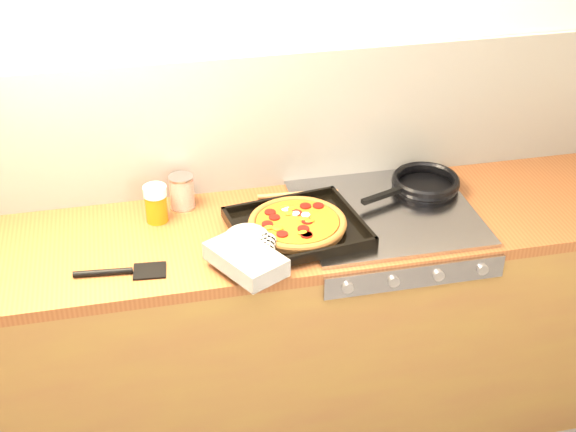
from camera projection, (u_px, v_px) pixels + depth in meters
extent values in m
plane|color=beige|center=(240.00, 97.00, 2.75)|extent=(3.20, 0.00, 3.20)
cube|color=silver|center=(241.00, 125.00, 2.79)|extent=(3.20, 0.02, 0.50)
cube|color=brown|center=(260.00, 337.00, 2.93)|extent=(3.20, 0.60, 0.86)
cube|color=brown|center=(258.00, 234.00, 2.70)|extent=(3.20, 0.60, 0.04)
cube|color=#9D9DA2|center=(414.00, 275.00, 2.54)|extent=(0.60, 0.03, 0.08)
cylinder|color=#A5A5AA|center=(348.00, 287.00, 2.49)|extent=(0.04, 0.02, 0.04)
cylinder|color=#A5A5AA|center=(393.00, 281.00, 2.52)|extent=(0.04, 0.02, 0.04)
cylinder|color=#A5A5AA|center=(438.00, 275.00, 2.55)|extent=(0.04, 0.02, 0.04)
cylinder|color=#A5A5AA|center=(482.00, 269.00, 2.57)|extent=(0.04, 0.02, 0.04)
cube|color=#9D9DA2|center=(386.00, 213.00, 2.77)|extent=(0.60, 0.56, 0.02)
cube|color=black|center=(297.00, 230.00, 2.64)|extent=(0.46, 0.42, 0.01)
cube|color=black|center=(279.00, 200.00, 2.77)|extent=(0.41, 0.07, 0.02)
cube|color=black|center=(318.00, 253.00, 2.49)|extent=(0.41, 0.07, 0.02)
cube|color=black|center=(353.00, 214.00, 2.69)|extent=(0.07, 0.36, 0.02)
cube|color=black|center=(239.00, 237.00, 2.57)|extent=(0.07, 0.36, 0.02)
cylinder|color=#93572A|center=(297.00, 225.00, 2.63)|extent=(0.35, 0.35, 0.02)
torus|color=#93572A|center=(297.00, 223.00, 2.63)|extent=(0.37, 0.37, 0.02)
cylinder|color=orange|center=(297.00, 222.00, 2.63)|extent=(0.31, 0.31, 0.01)
cylinder|color=maroon|center=(307.00, 221.00, 2.62)|extent=(0.04, 0.04, 0.01)
cylinder|color=maroon|center=(270.00, 212.00, 2.67)|extent=(0.04, 0.04, 0.01)
cylinder|color=maroon|center=(306.00, 235.00, 2.55)|extent=(0.04, 0.04, 0.01)
cylinder|color=maroon|center=(267.00, 224.00, 2.60)|extent=(0.04, 0.04, 0.01)
cylinder|color=maroon|center=(305.00, 206.00, 2.70)|extent=(0.04, 0.04, 0.01)
cylinder|color=maroon|center=(296.00, 213.00, 2.66)|extent=(0.04, 0.04, 0.01)
cylinder|color=maroon|center=(282.00, 234.00, 2.55)|extent=(0.04, 0.04, 0.01)
cylinder|color=maroon|center=(318.00, 206.00, 2.70)|extent=(0.04, 0.04, 0.01)
cylinder|color=maroon|center=(307.00, 234.00, 2.55)|extent=(0.04, 0.04, 0.01)
cylinder|color=maroon|center=(303.00, 229.00, 2.58)|extent=(0.04, 0.04, 0.01)
cylinder|color=maroon|center=(274.00, 217.00, 2.64)|extent=(0.04, 0.04, 0.01)
ellipsoid|color=orange|center=(276.00, 227.00, 2.59)|extent=(0.04, 0.03, 0.01)
ellipsoid|color=orange|center=(269.00, 227.00, 2.58)|extent=(0.04, 0.03, 0.01)
ellipsoid|color=orange|center=(289.00, 213.00, 2.66)|extent=(0.04, 0.03, 0.01)
ellipsoid|color=orange|center=(284.00, 208.00, 2.69)|extent=(0.04, 0.03, 0.01)
ellipsoid|color=orange|center=(302.00, 232.00, 2.56)|extent=(0.04, 0.03, 0.01)
ellipsoid|color=orange|center=(310.00, 221.00, 2.62)|extent=(0.04, 0.03, 0.01)
ellipsoid|color=orange|center=(304.00, 219.00, 2.63)|extent=(0.04, 0.03, 0.01)
ellipsoid|color=orange|center=(279.00, 229.00, 2.58)|extent=(0.04, 0.03, 0.01)
ellipsoid|color=orange|center=(291.00, 209.00, 2.68)|extent=(0.04, 0.03, 0.01)
ellipsoid|color=silver|center=(286.00, 209.00, 2.69)|extent=(0.04, 0.04, 0.01)
ellipsoid|color=silver|center=(296.00, 214.00, 2.66)|extent=(0.04, 0.04, 0.01)
ellipsoid|color=silver|center=(306.00, 215.00, 2.65)|extent=(0.04, 0.04, 0.01)
cube|color=black|center=(246.00, 259.00, 2.44)|extent=(0.25, 0.29, 0.06)
ellipsoid|color=black|center=(247.00, 237.00, 2.54)|extent=(0.17, 0.17, 0.06)
cylinder|color=black|center=(266.00, 249.00, 2.48)|extent=(0.08, 0.11, 0.05)
cylinder|color=black|center=(425.00, 187.00, 2.89)|extent=(0.29, 0.29, 0.01)
torus|color=black|center=(426.00, 182.00, 2.88)|extent=(0.31, 0.31, 0.03)
cube|color=black|center=(383.00, 195.00, 2.79)|extent=(0.17, 0.08, 0.02)
cylinder|color=#B0140E|center=(182.00, 192.00, 2.78)|extent=(0.11, 0.11, 0.11)
cylinder|color=#B2B2B7|center=(181.00, 177.00, 2.75)|extent=(0.11, 0.11, 0.01)
cylinder|color=#B2B2B7|center=(183.00, 206.00, 2.81)|extent=(0.11, 0.11, 0.01)
cylinder|color=orange|center=(156.00, 208.00, 2.71)|extent=(0.09, 0.09, 0.10)
cylinder|color=silver|center=(155.00, 191.00, 2.67)|extent=(0.10, 0.10, 0.03)
cylinder|color=#A57446|center=(294.00, 194.00, 2.86)|extent=(0.26, 0.03, 0.02)
ellipsoid|color=#A57446|center=(332.00, 192.00, 2.88)|extent=(0.06, 0.05, 0.02)
cube|color=black|center=(150.00, 271.00, 2.47)|extent=(0.11, 0.09, 0.01)
cylinder|color=black|center=(103.00, 273.00, 2.46)|extent=(0.18, 0.04, 0.02)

